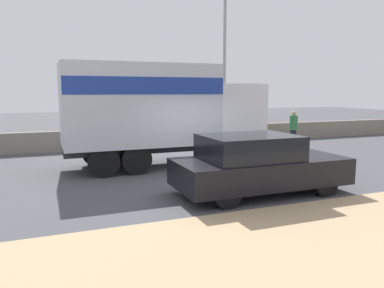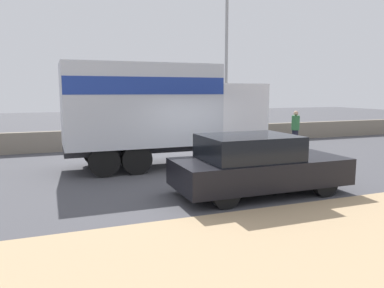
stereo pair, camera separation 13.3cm
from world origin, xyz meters
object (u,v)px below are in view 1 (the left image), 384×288
object	(u,v)px
street_lamp	(225,54)
car_hatchback	(257,165)
box_truck	(159,108)
pedestrian	(293,128)

from	to	relation	value
street_lamp	car_hatchback	bearing A→B (deg)	-110.73
box_truck	car_hatchback	size ratio (longest dim) A/B	1.54
car_hatchback	pedestrian	size ratio (longest dim) A/B	2.61
street_lamp	pedestrian	size ratio (longest dim) A/B	4.47
street_lamp	car_hatchback	distance (m)	9.31
street_lamp	pedestrian	bearing A→B (deg)	-31.14
street_lamp	box_truck	size ratio (longest dim) A/B	1.11
box_truck	car_hatchback	xyz separation A→B (m)	(1.28, -4.28, -1.28)
box_truck	pedestrian	distance (m)	7.50
box_truck	car_hatchback	bearing A→B (deg)	-73.32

